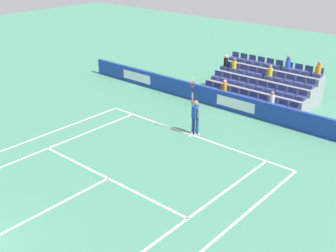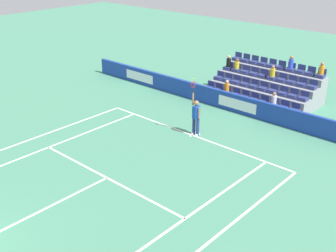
{
  "view_description": "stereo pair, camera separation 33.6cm",
  "coord_description": "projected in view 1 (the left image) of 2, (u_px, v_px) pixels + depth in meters",
  "views": [
    {
      "loc": [
        -11.59,
        3.29,
        8.91
      ],
      "look_at": [
        -0.03,
        -10.07,
        1.1
      ],
      "focal_mm": 45.71,
      "sensor_mm": 36.0,
      "label": 1
    },
    {
      "loc": [
        -11.84,
        3.07,
        8.91
      ],
      "look_at": [
        -0.03,
        -10.07,
        1.1
      ],
      "focal_mm": 45.71,
      "sensor_mm": 36.0,
      "label": 2
    }
  ],
  "objects": [
    {
      "name": "tennis_player",
      "position": [
        195.0,
        116.0,
        20.72
      ],
      "size": [
        0.53,
        0.36,
        2.85
      ],
      "color": "navy",
      "rests_on": "ground"
    },
    {
      "name": "line_doubles_sideline_left",
      "position": [
        23.0,
        143.0,
        20.2
      ],
      "size": [
        0.1,
        11.89,
        0.01
      ],
      "primitive_type": "cube",
      "color": "white",
      "rests_on": "ground"
    },
    {
      "name": "stadium_stand",
      "position": [
        263.0,
        88.0,
        25.56
      ],
      "size": [
        6.2,
        3.8,
        2.62
      ],
      "color": "gray",
      "rests_on": "ground"
    },
    {
      "name": "line_baseline",
      "position": [
        192.0,
        135.0,
        21.04
      ],
      "size": [
        10.97,
        0.1,
        0.01
      ],
      "primitive_type": "cube",
      "color": "white",
      "rests_on": "ground"
    },
    {
      "name": "line_singles_sideline_left",
      "position": [
        40.0,
        152.0,
        19.38
      ],
      "size": [
        0.1,
        11.89,
        0.01
      ],
      "primitive_type": "cube",
      "color": "white",
      "rests_on": "ground"
    },
    {
      "name": "sponsor_barrier",
      "position": [
        236.0,
        103.0,
        23.59
      ],
      "size": [
        22.89,
        0.22,
        1.03
      ],
      "color": "#193899",
      "rests_on": "ground"
    },
    {
      "name": "line_service",
      "position": [
        108.0,
        178.0,
        17.24
      ],
      "size": [
        8.23,
        0.1,
        0.01
      ],
      "primitive_type": "cube",
      "color": "white",
      "rests_on": "ground"
    },
    {
      "name": "line_singles_sideline_right",
      "position": [
        180.0,
        225.0,
        14.46
      ],
      "size": [
        0.1,
        11.89,
        0.01
      ],
      "primitive_type": "cube",
      "color": "white",
      "rests_on": "ground"
    },
    {
      "name": "line_centre_service",
      "position": [
        40.0,
        214.0,
        15.02
      ],
      "size": [
        0.1,
        6.4,
        0.01
      ],
      "primitive_type": "cube",
      "color": "white",
      "rests_on": "ground"
    },
    {
      "name": "line_centre_mark",
      "position": [
        190.0,
        136.0,
        20.97
      ],
      "size": [
        0.1,
        0.2,
        0.01
      ],
      "primitive_type": "cube",
      "color": "white",
      "rests_on": "ground"
    },
    {
      "name": "line_doubles_sideline_right",
      "position": [
        213.0,
        242.0,
        13.64
      ],
      "size": [
        0.1,
        11.89,
        0.01
      ],
      "primitive_type": "cube",
      "color": "white",
      "rests_on": "ground"
    }
  ]
}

